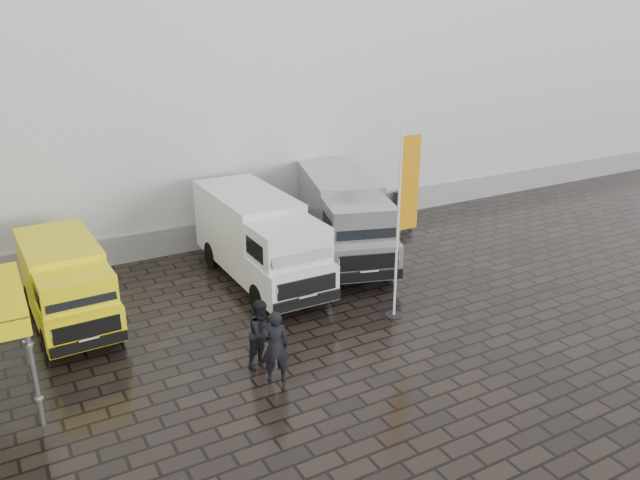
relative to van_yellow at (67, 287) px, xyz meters
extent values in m
plane|color=black|center=(7.04, -4.05, -1.14)|extent=(120.00, 120.00, 0.00)
cube|color=silver|center=(9.04, 11.95, 4.86)|extent=(44.00, 16.00, 12.00)
cube|color=gray|center=(9.04, 3.90, -0.64)|extent=(44.00, 0.15, 1.00)
cylinder|color=silver|center=(-1.28, -1.77, 0.15)|extent=(0.10, 0.10, 2.58)
cylinder|color=silver|center=(-1.28, -4.53, 0.15)|extent=(0.10, 0.10, 2.58)
cylinder|color=black|center=(8.23, -4.03, -1.12)|extent=(0.50, 0.50, 0.04)
cylinder|color=white|center=(8.23, -4.03, 1.59)|extent=(0.07, 0.07, 5.46)
cube|color=orange|center=(8.56, -4.03, 2.79)|extent=(0.60, 0.03, 2.62)
cube|color=black|center=(13.99, 3.37, -0.60)|extent=(0.77, 0.77, 1.09)
imported|color=black|center=(3.80, -5.40, -0.22)|extent=(0.78, 0.64, 1.84)
imported|color=black|center=(3.83, -4.59, -0.27)|extent=(1.05, 0.96, 1.75)
camera|label=1|loc=(-1.53, -17.15, 7.21)|focal=35.00mm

